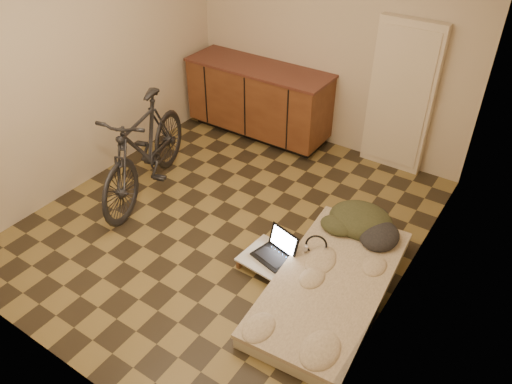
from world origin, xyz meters
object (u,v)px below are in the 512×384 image
Objects in this scene: lap_desk at (279,263)px; laptop at (276,251)px; futon at (331,285)px; bicycle at (144,144)px.

laptop is at bearing 142.45° from lap_desk.
laptop reaches higher than futon.
futon is (2.32, -0.23, -0.50)m from bicycle.
futon reaches higher than lap_desk.
futon is at bearing 8.84° from lap_desk.
futon is 0.50m from lap_desk.
bicycle is 2.38m from futon.
lap_desk is at bearing -27.99° from laptop.
futon is 0.57m from laptop.
lap_desk is 0.11m from laptop.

